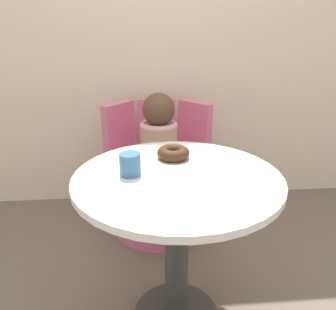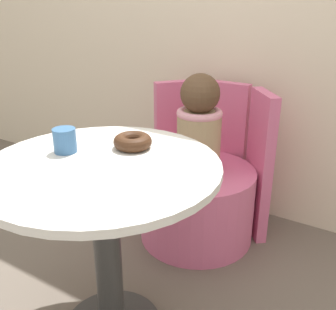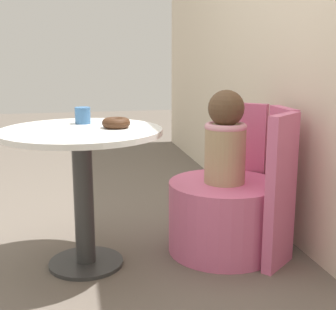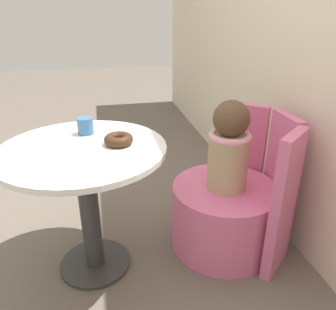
% 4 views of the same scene
% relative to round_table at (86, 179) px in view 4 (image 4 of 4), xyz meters
% --- Properties ---
extents(ground_plane, '(12.00, 12.00, 0.00)m').
position_rel_round_table_xyz_m(ground_plane, '(-0.01, -0.02, -0.49)').
color(ground_plane, '#665B51').
extents(back_wall, '(6.00, 0.06, 2.40)m').
position_rel_round_table_xyz_m(back_wall, '(-0.01, 1.11, 0.71)').
color(back_wall, beige).
rests_on(back_wall, ground_plane).
extents(round_table, '(0.73, 0.73, 0.65)m').
position_rel_round_table_xyz_m(round_table, '(0.00, 0.00, 0.00)').
color(round_table, '#333333').
rests_on(round_table, ground_plane).
extents(tub_chair, '(0.55, 0.55, 0.36)m').
position_rel_round_table_xyz_m(tub_chair, '(-0.03, 0.69, -0.31)').
color(tub_chair, '#DB6693').
rests_on(tub_chair, ground_plane).
extents(booth_backrest, '(0.65, 0.24, 0.72)m').
position_rel_round_table_xyz_m(booth_backrest, '(-0.03, 0.92, -0.13)').
color(booth_backrest, '#DB6693').
rests_on(booth_backrest, ground_plane).
extents(child_figure, '(0.21, 0.21, 0.45)m').
position_rel_round_table_xyz_m(child_figure, '(-0.03, 0.69, 0.09)').
color(child_figure, tan).
rests_on(child_figure, tub_chair).
extents(donut, '(0.13, 0.13, 0.05)m').
position_rel_round_table_xyz_m(donut, '(0.00, 0.16, 0.18)').
color(donut, '#3D2314').
rests_on(donut, round_table).
extents(cup, '(0.07, 0.07, 0.08)m').
position_rel_round_table_xyz_m(cup, '(-0.16, 0.01, 0.20)').
color(cup, '#386699').
rests_on(cup, round_table).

